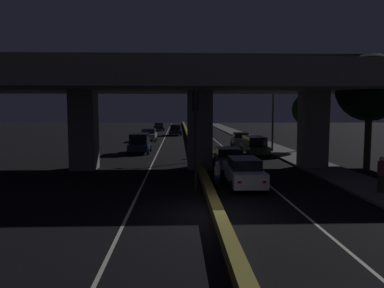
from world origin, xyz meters
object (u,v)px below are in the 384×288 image
motorcycle_blue_filtering_near (217,176)px  motorcycle_white_filtering_far (202,150)px  traffic_light_left_of_median (195,121)px  pedestrian_on_sidewalk (381,174)px  car_silver_second_oncoming (149,135)px  motorcycle_black_filtering_mid (206,159)px  car_dark_blue_lead_oncoming (140,143)px  car_grey_second (228,158)px  car_dark_green_third (254,145)px  street_lamp (271,98)px  car_white_lead (243,172)px  car_grey_fourth (240,140)px  car_dark_blue_fourth_oncoming (159,127)px  car_dark_blue_third_oncoming (175,130)px

motorcycle_blue_filtering_near → motorcycle_white_filtering_far: bearing=3.5°
traffic_light_left_of_median → pedestrian_on_sidewalk: traffic_light_left_of_median is taller
motorcycle_white_filtering_far → traffic_light_left_of_median: bearing=175.7°
car_silver_second_oncoming → motorcycle_blue_filtering_near: car_silver_second_oncoming is taller
motorcycle_white_filtering_far → pedestrian_on_sidewalk: 16.13m
motorcycle_black_filtering_mid → pedestrian_on_sidewalk: bearing=-135.8°
car_dark_blue_lead_oncoming → motorcycle_black_filtering_mid: (5.55, -8.55, -0.39)m
traffic_light_left_of_median → car_grey_second: (2.50, 6.44, -2.72)m
traffic_light_left_of_median → car_dark_blue_lead_oncoming: 17.23m
car_dark_green_third → motorcycle_black_filtering_mid: car_dark_green_third is taller
car_silver_second_oncoming → motorcycle_blue_filtering_near: (5.81, -28.91, -0.26)m
car_dark_green_third → car_dark_blue_lead_oncoming: size_ratio=1.12×
street_lamp → car_silver_second_oncoming: (-12.45, 13.23, -4.27)m
car_grey_second → motorcycle_blue_filtering_near: bearing=166.9°
car_white_lead → motorcycle_black_filtering_mid: car_white_lead is taller
motorcycle_blue_filtering_near → car_dark_blue_lead_oncoming: bearing=23.3°
car_dark_green_third → car_dark_blue_lead_oncoming: (-10.36, 2.19, 0.06)m
car_grey_second → car_dark_green_third: 8.53m
car_dark_green_third → car_silver_second_oncoming: bearing=33.2°
car_dark_green_third → car_dark_blue_lead_oncoming: 10.59m
street_lamp → car_grey_second: size_ratio=2.07×
motorcycle_black_filtering_mid → motorcycle_white_filtering_far: bearing=3.0°
car_grey_second → car_dark_green_third: bearing=-23.7°
car_grey_fourth → car_dark_blue_lead_oncoming: car_dark_blue_lead_oncoming is taller
car_dark_blue_lead_oncoming → car_dark_blue_fourth_oncoming: 37.07m
car_white_lead → car_grey_fourth: bearing=-8.9°
car_dark_green_third → motorcycle_white_filtering_far: bearing=104.1°
motorcycle_blue_filtering_near → car_dark_blue_fourth_oncoming: bearing=9.8°
street_lamp → car_dark_blue_lead_oncoming: (-12.27, 0.03, -4.15)m
car_grey_second → motorcycle_black_filtering_mid: 2.04m
car_dark_blue_fourth_oncoming → motorcycle_black_filtering_mid: car_dark_blue_fourth_oncoming is taller
street_lamp → motorcycle_black_filtering_mid: size_ratio=4.67×
car_dark_green_third → street_lamp: bearing=-42.7°
motorcycle_blue_filtering_near → car_silver_second_oncoming: bearing=15.0°
car_silver_second_oncoming → car_dark_blue_third_oncoming: bearing=162.6°
street_lamp → car_grey_second: bearing=-118.1°
car_grey_fourth → car_dark_blue_fourth_oncoming: bearing=20.2°
car_grey_fourth → car_grey_second: bearing=169.8°
street_lamp → motorcycle_blue_filtering_near: street_lamp is taller
car_dark_blue_fourth_oncoming → car_dark_blue_third_oncoming: bearing=13.3°
car_white_lead → car_dark_green_third: size_ratio=1.07×
street_lamp → car_dark_blue_lead_oncoming: 12.95m
car_dark_blue_third_oncoming → car_dark_blue_fourth_oncoming: car_dark_blue_third_oncoming is taller
car_grey_fourth → car_dark_blue_fourth_oncoming: size_ratio=0.89×
car_dark_blue_lead_oncoming → motorcycle_white_filtering_far: size_ratio=2.25×
street_lamp → traffic_light_left_of_median: bearing=-115.5°
traffic_light_left_of_median → car_dark_blue_third_oncoming: size_ratio=1.24×
street_lamp → car_white_lead: (-5.24, -15.53, -4.33)m
traffic_light_left_of_median → car_silver_second_oncoming: traffic_light_left_of_median is taller
car_dark_blue_lead_oncoming → street_lamp: bearing=90.6°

